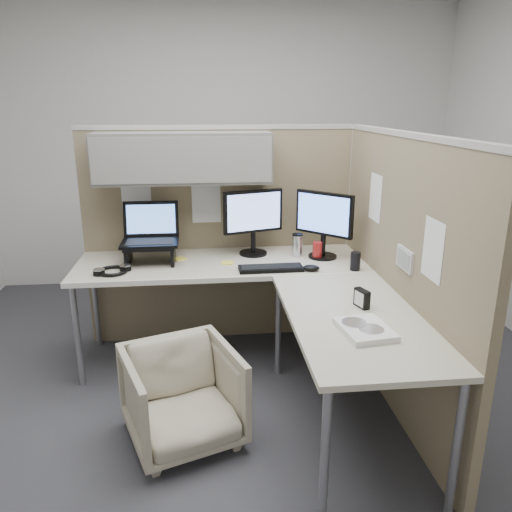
{
  "coord_description": "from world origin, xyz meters",
  "views": [
    {
      "loc": [
        -0.22,
        -2.75,
        1.78
      ],
      "look_at": [
        0.1,
        0.25,
        0.85
      ],
      "focal_mm": 35.0,
      "sensor_mm": 36.0,
      "label": 1
    }
  ],
  "objects": [
    {
      "name": "ground",
      "position": [
        0.0,
        0.0,
        0.0
      ],
      "size": [
        4.5,
        4.5,
        0.0
      ],
      "primitive_type": "plane",
      "color": "#323236",
      "rests_on": "ground"
    },
    {
      "name": "partition_back",
      "position": [
        -0.22,
        0.83,
        1.1
      ],
      "size": [
        2.0,
        0.36,
        1.63
      ],
      "color": "#89785A",
      "rests_on": "ground"
    },
    {
      "name": "partition_right",
      "position": [
        0.9,
        -0.07,
        0.82
      ],
      "size": [
        0.07,
        2.03,
        1.63
      ],
      "color": "#89785A",
      "rests_on": "ground"
    },
    {
      "name": "desk",
      "position": [
        0.12,
        0.13,
        0.69
      ],
      "size": [
        2.0,
        1.98,
        0.73
      ],
      "color": "beige",
      "rests_on": "ground"
    },
    {
      "name": "office_chair",
      "position": [
        -0.37,
        -0.38,
        0.29
      ],
      "size": [
        0.72,
        0.69,
        0.58
      ],
      "primitive_type": "imported",
      "rotation": [
        0.0,
        0.0,
        0.35
      ],
      "color": "#BAA893",
      "rests_on": "ground"
    },
    {
      "name": "monitor_left",
      "position": [
        0.13,
        0.68,
        1.0
      ],
      "size": [
        0.43,
        0.2,
        0.47
      ],
      "rotation": [
        0.0,
        0.0,
        0.31
      ],
      "color": "black",
      "rests_on": "desk"
    },
    {
      "name": "monitor_right",
      "position": [
        0.61,
        0.56,
        1.0
      ],
      "size": [
        0.34,
        0.33,
        0.47
      ],
      "rotation": [
        0.0,
        0.0,
        -0.78
      ],
      "color": "black",
      "rests_on": "desk"
    },
    {
      "name": "laptop_station",
      "position": [
        -0.59,
        0.59,
        0.88
      ],
      "size": [
        0.38,
        0.33,
        0.4
      ],
      "color": "black",
      "rests_on": "desk"
    },
    {
      "name": "keyboard",
      "position": [
        0.2,
        0.31,
        0.74
      ],
      "size": [
        0.42,
        0.15,
        0.02
      ],
      "primitive_type": "cube",
      "rotation": [
        0.0,
        0.0,
        0.02
      ],
      "color": "black",
      "rests_on": "desk"
    },
    {
      "name": "mouse",
      "position": [
        0.46,
        0.27,
        0.75
      ],
      "size": [
        0.12,
        0.09,
        0.04
      ],
      "primitive_type": "ellipsoid",
      "rotation": [
        0.0,
        0.0,
        -0.22
      ],
      "color": "black",
      "rests_on": "desk"
    },
    {
      "name": "travel_mug",
      "position": [
        0.43,
        0.61,
        0.81
      ],
      "size": [
        0.08,
        0.08,
        0.16
      ],
      "color": "silver",
      "rests_on": "desk"
    },
    {
      "name": "soda_can_green",
      "position": [
        0.75,
        0.26,
        0.79
      ],
      "size": [
        0.07,
        0.07,
        0.12
      ],
      "primitive_type": "cylinder",
      "color": "black",
      "rests_on": "desk"
    },
    {
      "name": "soda_can_silver",
      "position": [
        0.56,
        0.53,
        0.79
      ],
      "size": [
        0.07,
        0.07,
        0.12
      ],
      "primitive_type": "cylinder",
      "color": "#B21E1E",
      "rests_on": "desk"
    },
    {
      "name": "sticky_note_d",
      "position": [
        -0.07,
        0.49,
        0.73
      ],
      "size": [
        0.09,
        0.09,
        0.01
      ],
      "primitive_type": "cube",
      "rotation": [
        0.0,
        0.0,
        -0.25
      ],
      "color": "#FEED42",
      "rests_on": "desk"
    },
    {
      "name": "sticky_note_c",
      "position": [
        -0.4,
        0.62,
        0.73
      ],
      "size": [
        0.1,
        0.1,
        0.01
      ],
      "primitive_type": "cube",
      "rotation": [
        0.0,
        0.0,
        0.55
      ],
      "color": "#FEED42",
      "rests_on": "desk"
    },
    {
      "name": "headphones",
      "position": [
        -0.82,
        0.37,
        0.75
      ],
      "size": [
        0.26,
        0.26,
        0.04
      ],
      "rotation": [
        0.0,
        0.0,
        0.43
      ],
      "color": "black",
      "rests_on": "desk"
    },
    {
      "name": "paper_stack",
      "position": [
        0.53,
        -0.65,
        0.75
      ],
      "size": [
        0.26,
        0.31,
        0.03
      ],
      "rotation": [
        0.0,
        0.0,
        0.14
      ],
      "color": "white",
      "rests_on": "desk"
    },
    {
      "name": "desk_clock",
      "position": [
        0.6,
        -0.35,
        0.78
      ],
      "size": [
        0.07,
        0.11,
        0.1
      ],
      "rotation": [
        0.0,
        0.0,
        -1.25
      ],
      "color": "black",
      "rests_on": "desk"
    }
  ]
}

